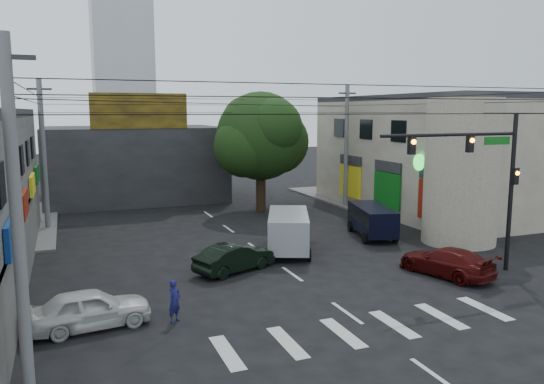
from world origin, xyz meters
TOP-DOWN VIEW (x-y plane):
  - ground at (0.00, 0.00)m, footprint 160.00×160.00m
  - sidewalk_far_right at (18.00, 18.00)m, footprint 16.00×16.00m
  - building_right at (18.00, 13.00)m, footprint 14.00×18.00m
  - corner_column at (11.00, 4.00)m, footprint 4.00×4.00m
  - building_far at (-4.00, 26.00)m, footprint 14.00×10.00m
  - billboard at (-4.00, 21.10)m, footprint 7.00×0.30m
  - tower_distant at (0.00, 70.00)m, footprint 9.00×9.00m
  - street_tree at (4.00, 17.00)m, footprint 6.40×6.40m
  - traffic_gantry at (7.82, -1.00)m, footprint 7.10×0.35m
  - utility_pole_near_left at (-10.50, -4.50)m, footprint 0.32×0.32m
  - utility_pole_far_left at (-10.50, 16.00)m, footprint 0.32×0.32m
  - utility_pole_far_right at (10.50, 16.00)m, footprint 0.32×0.32m
  - dark_sedan at (-2.30, 3.36)m, footprint 4.18×4.89m
  - white_compact at (-8.75, -1.00)m, footprint 2.52×4.36m
  - maroon_sedan at (6.33, -0.67)m, footprint 4.05×5.32m
  - silver_minivan at (1.32, 5.57)m, footprint 6.21×5.41m
  - navy_van at (7.19, 6.88)m, footprint 5.34×3.89m
  - traffic_officer at (-6.00, -1.52)m, footprint 0.91×0.91m

SIDE VIEW (x-z plane):
  - ground at x=0.00m, z-range 0.00..0.00m
  - sidewalk_far_right at x=18.00m, z-range 0.00..0.15m
  - maroon_sedan at x=6.33m, z-range 0.00..1.28m
  - dark_sedan at x=-2.30m, z-range 0.00..1.29m
  - white_compact at x=-8.75m, z-range 0.00..1.36m
  - traffic_officer at x=-6.00m, z-range 0.00..1.51m
  - navy_van at x=7.19m, z-range 0.00..1.80m
  - silver_minivan at x=1.32m, z-range 0.00..2.06m
  - building_far at x=-4.00m, z-range 0.00..6.00m
  - building_right at x=18.00m, z-range 0.00..8.00m
  - corner_column at x=11.00m, z-range 0.00..8.00m
  - utility_pole_near_left at x=-10.50m, z-range 0.00..9.20m
  - utility_pole_far_left at x=-10.50m, z-range 0.00..9.20m
  - utility_pole_far_right at x=10.50m, z-range 0.00..9.20m
  - traffic_gantry at x=7.82m, z-range 1.23..8.43m
  - street_tree at x=4.00m, z-range 1.12..9.82m
  - billboard at x=-4.00m, z-range 6.00..8.60m
  - tower_distant at x=0.00m, z-range 0.00..44.00m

